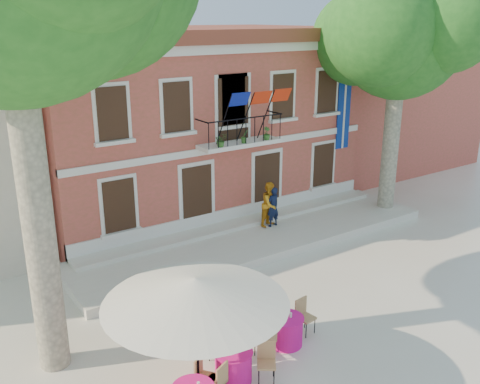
% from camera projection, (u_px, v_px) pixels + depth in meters
% --- Properties ---
extents(ground, '(90.00, 90.00, 0.00)m').
position_uv_depth(ground, '(291.00, 310.00, 15.19)').
color(ground, beige).
rests_on(ground, ground).
extents(main_building, '(13.50, 9.59, 7.50)m').
position_uv_depth(main_building, '(182.00, 118.00, 22.92)').
color(main_building, '#CA4F49').
rests_on(main_building, ground).
extents(neighbor_east, '(9.40, 9.40, 6.40)m').
position_uv_depth(neighbor_east, '(361.00, 103.00, 30.29)').
color(neighbor_east, '#CA4F49').
rests_on(neighbor_east, ground).
extents(terrace, '(14.00, 3.40, 0.30)m').
position_uv_depth(terrace, '(257.00, 238.00, 19.67)').
color(terrace, silver).
rests_on(terrace, ground).
extents(plane_tree_east, '(4.96, 4.96, 9.75)m').
position_uv_depth(plane_tree_east, '(400.00, 37.00, 20.42)').
color(plane_tree_east, '#A59E84').
rests_on(plane_tree_east, ground).
extents(patio_umbrella, '(3.89, 3.89, 2.89)m').
position_uv_depth(patio_umbrella, '(195.00, 291.00, 10.91)').
color(patio_umbrella, black).
rests_on(patio_umbrella, ground).
extents(pedestrian_navy, '(0.61, 0.44, 1.55)m').
position_uv_depth(pedestrian_navy, '(273.00, 207.00, 20.21)').
color(pedestrian_navy, '#0F1834').
rests_on(pedestrian_navy, terrace).
extents(pedestrian_orange, '(1.00, 0.89, 1.72)m').
position_uv_depth(pedestrian_orange, '(270.00, 204.00, 20.22)').
color(pedestrian_orange, orange).
rests_on(pedestrian_orange, terrace).
extents(cafe_table_1, '(1.96, 0.90, 0.95)m').
position_uv_depth(cafe_table_1, '(286.00, 330.00, 13.47)').
color(cafe_table_1, '#DC146A').
rests_on(cafe_table_1, ground).
extents(cafe_table_3, '(1.86, 1.71, 0.95)m').
position_uv_depth(cafe_table_3, '(233.00, 364.00, 12.11)').
color(cafe_table_3, '#DC146A').
rests_on(cafe_table_3, ground).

